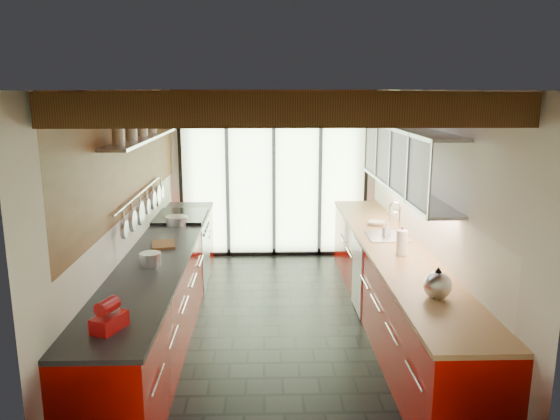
% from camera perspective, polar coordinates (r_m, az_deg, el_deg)
% --- Properties ---
extents(ground, '(5.50, 5.50, 0.00)m').
position_cam_1_polar(ground, '(6.28, -0.14, -12.01)').
color(ground, black).
rests_on(ground, ground).
extents(room_shell, '(5.50, 5.50, 5.50)m').
position_cam_1_polar(room_shell, '(5.79, -0.14, 3.04)').
color(room_shell, silver).
rests_on(room_shell, ground).
extents(ceiling_beams, '(3.14, 5.06, 4.90)m').
position_cam_1_polar(ceiling_beams, '(6.10, -0.25, 11.14)').
color(ceiling_beams, '#593316').
rests_on(ceiling_beams, ground).
extents(glass_door, '(2.95, 0.10, 2.90)m').
position_cam_1_polar(glass_door, '(8.46, -0.65, 6.08)').
color(glass_door, '#C6EAAD').
rests_on(glass_door, ground).
extents(left_counter, '(0.68, 5.00, 0.92)m').
position_cam_1_polar(left_counter, '(6.20, -12.11, -8.02)').
color(left_counter, '#A30801').
rests_on(left_counter, ground).
extents(range_stove, '(0.66, 0.90, 0.97)m').
position_cam_1_polar(range_stove, '(7.56, -10.18, -4.12)').
color(range_stove, silver).
rests_on(range_stove, ground).
extents(right_counter, '(0.68, 5.00, 0.92)m').
position_cam_1_polar(right_counter, '(6.27, 11.69, -7.78)').
color(right_counter, '#A30801').
rests_on(right_counter, ground).
extents(sink_assembly, '(0.45, 0.52, 0.43)m').
position_cam_1_polar(sink_assembly, '(6.49, 11.20, -2.42)').
color(sink_assembly, silver).
rests_on(sink_assembly, right_counter).
extents(upper_cabinets_right, '(0.34, 3.00, 3.00)m').
position_cam_1_polar(upper_cabinets_right, '(6.27, 13.02, 5.25)').
color(upper_cabinets_right, silver).
rests_on(upper_cabinets_right, ground).
extents(left_wall_fixtures, '(0.28, 2.60, 0.96)m').
position_cam_1_polar(left_wall_fixtures, '(6.20, -13.98, 4.51)').
color(left_wall_fixtures, silver).
rests_on(left_wall_fixtures, ground).
extents(stand_mixer, '(0.24, 0.30, 0.24)m').
position_cam_1_polar(stand_mixer, '(4.16, -17.41, -10.62)').
color(stand_mixer, red).
rests_on(stand_mixer, left_counter).
extents(pot_large, '(0.21, 0.21, 0.13)m').
position_cam_1_polar(pot_large, '(5.49, -13.40, -5.03)').
color(pot_large, silver).
rests_on(pot_large, left_counter).
extents(pot_small, '(0.33, 0.33, 0.11)m').
position_cam_1_polar(pot_small, '(7.06, -10.75, -1.09)').
color(pot_small, silver).
rests_on(pot_small, left_counter).
extents(cutting_board, '(0.31, 0.39, 0.03)m').
position_cam_1_polar(cutting_board, '(6.15, -12.10, -3.55)').
color(cutting_board, brown).
rests_on(cutting_board, left_counter).
extents(kettle, '(0.29, 0.32, 0.28)m').
position_cam_1_polar(kettle, '(4.72, 16.14, -7.39)').
color(kettle, silver).
rests_on(kettle, right_counter).
extents(paper_towel, '(0.15, 0.15, 0.31)m').
position_cam_1_polar(paper_towel, '(5.80, 12.62, -3.38)').
color(paper_towel, white).
rests_on(paper_towel, right_counter).
extents(soap_bottle, '(0.09, 0.09, 0.17)m').
position_cam_1_polar(soap_bottle, '(6.48, 11.07, -2.06)').
color(soap_bottle, silver).
rests_on(soap_bottle, right_counter).
extents(bowl, '(0.26, 0.26, 0.05)m').
position_cam_1_polar(bowl, '(7.02, 10.05, -1.37)').
color(bowl, silver).
rests_on(bowl, right_counter).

